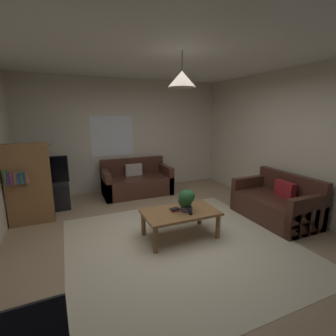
{
  "coord_description": "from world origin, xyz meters",
  "views": [
    {
      "loc": [
        -1.45,
        -3.08,
        1.87
      ],
      "look_at": [
        0.0,
        0.3,
        1.05
      ],
      "focal_mm": 25.9,
      "sensor_mm": 36.0,
      "label": 1
    }
  ],
  "objects_px": {
    "book_on_table_0": "(175,210)",
    "remote_on_table_0": "(190,212)",
    "tv": "(42,171)",
    "couch_under_window": "(137,182)",
    "book_on_table_1": "(175,209)",
    "potted_palm_corner": "(37,177)",
    "tv_stand": "(46,198)",
    "remote_on_table_1": "(186,210)",
    "potted_plant_on_table": "(186,199)",
    "coffee_table": "(180,215)",
    "pendant_lamp": "(182,79)",
    "couch_right_side": "(276,205)",
    "bookshelf_corner": "(28,184)"
  },
  "relations": [
    {
      "from": "coffee_table",
      "to": "potted_plant_on_table",
      "type": "distance_m",
      "value": 0.27
    },
    {
      "from": "book_on_table_0",
      "to": "tv",
      "type": "xyz_separation_m",
      "value": [
        -1.91,
        1.96,
        0.36
      ]
    },
    {
      "from": "coffee_table",
      "to": "tv_stand",
      "type": "bearing_deg",
      "value": 134.18
    },
    {
      "from": "remote_on_table_1",
      "to": "pendant_lamp",
      "type": "height_order",
      "value": "pendant_lamp"
    },
    {
      "from": "couch_right_side",
      "to": "coffee_table",
      "type": "xyz_separation_m",
      "value": [
        -1.87,
        0.09,
        0.09
      ]
    },
    {
      "from": "book_on_table_0",
      "to": "tv_stand",
      "type": "height_order",
      "value": "tv_stand"
    },
    {
      "from": "couch_under_window",
      "to": "bookshelf_corner",
      "type": "distance_m",
      "value": 2.33
    },
    {
      "from": "coffee_table",
      "to": "couch_under_window",
      "type": "bearing_deg",
      "value": 90.77
    },
    {
      "from": "potted_palm_corner",
      "to": "bookshelf_corner",
      "type": "relative_size",
      "value": 1.0
    },
    {
      "from": "couch_under_window",
      "to": "book_on_table_0",
      "type": "relative_size",
      "value": 13.21
    },
    {
      "from": "couch_right_side",
      "to": "coffee_table",
      "type": "height_order",
      "value": "couch_right_side"
    },
    {
      "from": "book_on_table_0",
      "to": "bookshelf_corner",
      "type": "height_order",
      "value": "bookshelf_corner"
    },
    {
      "from": "coffee_table",
      "to": "bookshelf_corner",
      "type": "distance_m",
      "value": 2.63
    },
    {
      "from": "couch_under_window",
      "to": "book_on_table_1",
      "type": "bearing_deg",
      "value": -91.19
    },
    {
      "from": "couch_under_window",
      "to": "potted_plant_on_table",
      "type": "relative_size",
      "value": 4.53
    },
    {
      "from": "couch_right_side",
      "to": "remote_on_table_0",
      "type": "bearing_deg",
      "value": -89.01
    },
    {
      "from": "book_on_table_0",
      "to": "potted_palm_corner",
      "type": "relative_size",
      "value": 0.09
    },
    {
      "from": "book_on_table_0",
      "to": "remote_on_table_0",
      "type": "relative_size",
      "value": 0.74
    },
    {
      "from": "couch_under_window",
      "to": "potted_palm_corner",
      "type": "distance_m",
      "value": 2.13
    },
    {
      "from": "book_on_table_0",
      "to": "tv",
      "type": "distance_m",
      "value": 2.76
    },
    {
      "from": "couch_under_window",
      "to": "tv_stand",
      "type": "bearing_deg",
      "value": -171.98
    },
    {
      "from": "coffee_table",
      "to": "potted_palm_corner",
      "type": "xyz_separation_m",
      "value": [
        -2.13,
        2.54,
        0.21
      ]
    },
    {
      "from": "couch_under_window",
      "to": "coffee_table",
      "type": "bearing_deg",
      "value": -89.23
    },
    {
      "from": "book_on_table_0",
      "to": "potted_plant_on_table",
      "type": "height_order",
      "value": "potted_plant_on_table"
    },
    {
      "from": "couch_under_window",
      "to": "coffee_table",
      "type": "relative_size",
      "value": 1.38
    },
    {
      "from": "remote_on_table_1",
      "to": "potted_plant_on_table",
      "type": "relative_size",
      "value": 0.46
    },
    {
      "from": "coffee_table",
      "to": "tv",
      "type": "relative_size",
      "value": 1.22
    },
    {
      "from": "couch_under_window",
      "to": "potted_plant_on_table",
      "type": "distance_m",
      "value": 2.37
    },
    {
      "from": "potted_palm_corner",
      "to": "bookshelf_corner",
      "type": "distance_m",
      "value": 1.1
    },
    {
      "from": "couch_right_side",
      "to": "tv",
      "type": "distance_m",
      "value": 4.42
    },
    {
      "from": "couch_right_side",
      "to": "potted_palm_corner",
      "type": "distance_m",
      "value": 4.8
    },
    {
      "from": "bookshelf_corner",
      "to": "potted_plant_on_table",
      "type": "bearing_deg",
      "value": -33.65
    },
    {
      "from": "book_on_table_0",
      "to": "remote_on_table_1",
      "type": "bearing_deg",
      "value": -17.55
    },
    {
      "from": "remote_on_table_0",
      "to": "potted_plant_on_table",
      "type": "xyz_separation_m",
      "value": [
        -0.02,
        0.09,
        0.18
      ]
    },
    {
      "from": "tv_stand",
      "to": "remote_on_table_1",
      "type": "bearing_deg",
      "value": -44.56
    },
    {
      "from": "bookshelf_corner",
      "to": "pendant_lamp",
      "type": "bearing_deg",
      "value": -34.02
    },
    {
      "from": "potted_palm_corner",
      "to": "couch_under_window",
      "type": "bearing_deg",
      "value": -6.48
    },
    {
      "from": "coffee_table",
      "to": "tv",
      "type": "xyz_separation_m",
      "value": [
        -1.97,
        2.01,
        0.43
      ]
    },
    {
      "from": "remote_on_table_1",
      "to": "potted_palm_corner",
      "type": "bearing_deg",
      "value": -156.64
    },
    {
      "from": "coffee_table",
      "to": "pendant_lamp",
      "type": "bearing_deg",
      "value": 26.57
    },
    {
      "from": "couch_right_side",
      "to": "book_on_table_0",
      "type": "height_order",
      "value": "couch_right_side"
    },
    {
      "from": "couch_under_window",
      "to": "potted_palm_corner",
      "type": "relative_size",
      "value": 1.12
    },
    {
      "from": "tv",
      "to": "bookshelf_corner",
      "type": "xyz_separation_m",
      "value": [
        -0.19,
        -0.55,
        -0.09
      ]
    },
    {
      "from": "potted_plant_on_table",
      "to": "couch_right_side",
      "type": "bearing_deg",
      "value": -1.87
    },
    {
      "from": "book_on_table_1",
      "to": "tv",
      "type": "xyz_separation_m",
      "value": [
        -1.9,
        1.97,
        0.34
      ]
    },
    {
      "from": "remote_on_table_0",
      "to": "tv_stand",
      "type": "bearing_deg",
      "value": 156.95
    },
    {
      "from": "remote_on_table_1",
      "to": "coffee_table",
      "type": "bearing_deg",
      "value": -108.5
    },
    {
      "from": "couch_under_window",
      "to": "book_on_table_1",
      "type": "relative_size",
      "value": 11.83
    },
    {
      "from": "couch_right_side",
      "to": "potted_plant_on_table",
      "type": "xyz_separation_m",
      "value": [
        -1.79,
        0.06,
        0.34
      ]
    },
    {
      "from": "remote_on_table_1",
      "to": "pendant_lamp",
      "type": "relative_size",
      "value": 0.34
    }
  ]
}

